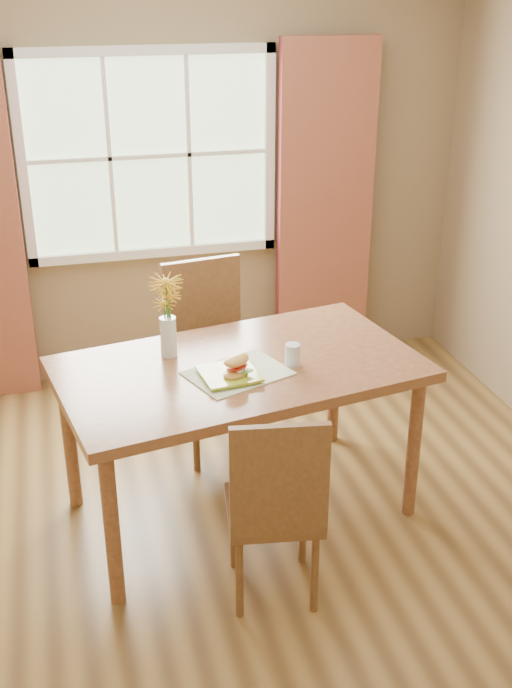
{
  "coord_description": "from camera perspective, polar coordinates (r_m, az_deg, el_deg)",
  "views": [
    {
      "loc": [
        -0.62,
        -3.23,
        2.55
      ],
      "look_at": [
        0.24,
        0.1,
        0.96
      ],
      "focal_mm": 42.0,
      "sensor_mm": 36.0,
      "label": 1
    }
  ],
  "objects": [
    {
      "name": "placemat",
      "position": [
        3.78,
        -1.29,
        -2.09
      ],
      "size": [
        0.54,
        0.47,
        0.01
      ],
      "primitive_type": "cube",
      "rotation": [
        0.0,
        0.0,
        0.37
      ],
      "color": "beige",
      "rests_on": "dining_table"
    },
    {
      "name": "room",
      "position": [
        3.5,
        -3.38,
        4.75
      ],
      "size": [
        4.24,
        3.84,
        2.74
      ],
      "color": "olive",
      "rests_on": "ground"
    },
    {
      "name": "curtain_right",
      "position": [
        5.51,
        4.91,
        9.48
      ],
      "size": [
        0.65,
        0.08,
        2.2
      ],
      "primitive_type": "cube",
      "color": "maroon",
      "rests_on": "room"
    },
    {
      "name": "dining_table",
      "position": [
        3.91,
        -1.17,
        -2.59
      ],
      "size": [
        1.86,
        1.26,
        0.84
      ],
      "rotation": [
        0.0,
        0.0,
        0.18
      ],
      "color": "#916038",
      "rests_on": "room"
    },
    {
      "name": "plate",
      "position": [
        3.73,
        -1.93,
        -2.25
      ],
      "size": [
        0.28,
        0.28,
        0.01
      ],
      "primitive_type": "cube",
      "rotation": [
        0.0,
        0.0,
        0.12
      ],
      "color": "#A1B52D",
      "rests_on": "placemat"
    },
    {
      "name": "window",
      "position": [
        5.25,
        -7.56,
        13.08
      ],
      "size": [
        1.62,
        0.06,
        1.32
      ],
      "color": "#BADDA7",
      "rests_on": "room"
    },
    {
      "name": "flower_vase",
      "position": [
        3.88,
        -6.32,
        2.66
      ],
      "size": [
        0.17,
        0.17,
        0.41
      ],
      "color": "silver",
      "rests_on": "dining_table"
    },
    {
      "name": "croissant_sandwich",
      "position": [
        3.69,
        -1.41,
        -1.57
      ],
      "size": [
        0.18,
        0.17,
        0.11
      ],
      "rotation": [
        0.0,
        0.0,
        0.67
      ],
      "color": "#FBCD55",
      "rests_on": "plate"
    },
    {
      "name": "chair_far",
      "position": [
        4.6,
        -3.39,
        -0.24
      ],
      "size": [
        0.52,
        0.52,
        1.11
      ],
      "rotation": [
        0.0,
        0.0,
        0.15
      ],
      "color": "brown",
      "rests_on": "room"
    },
    {
      "name": "chair_near",
      "position": [
        3.44,
        1.41,
        -11.16
      ],
      "size": [
        0.46,
        0.46,
        0.96
      ],
      "rotation": [
        0.0,
        0.0,
        -0.15
      ],
      "color": "brown",
      "rests_on": "room"
    },
    {
      "name": "water_glass",
      "position": [
        3.84,
        2.6,
        -0.81
      ],
      "size": [
        0.07,
        0.07,
        0.11
      ],
      "color": "silver",
      "rests_on": "dining_table"
    }
  ]
}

